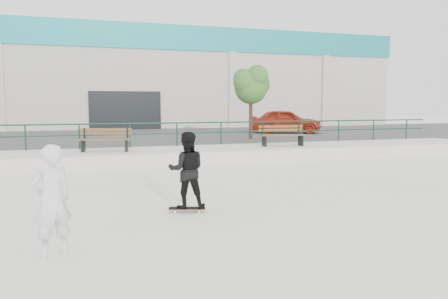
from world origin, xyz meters
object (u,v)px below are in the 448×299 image
object	(u,v)px
seated_skater	(51,200)
red_car	(286,121)
skateboard	(187,209)
tree	(251,84)
standing_skater	(187,170)
bench_left	(105,140)
bench_right	(282,135)

from	to	relation	value
seated_skater	red_car	bearing A→B (deg)	-153.87
red_car	skateboard	bearing A→B (deg)	172.34
tree	seated_skater	xyz separation A→B (m)	(-8.77, -14.19, -2.47)
standing_skater	bench_left	bearing A→B (deg)	-70.21
bench_right	standing_skater	size ratio (longest dim) A/B	1.24
red_car	tree	bearing A→B (deg)	158.19
seated_skater	tree	bearing A→B (deg)	-150.48
seated_skater	bench_right	bearing A→B (deg)	-159.14
skateboard	standing_skater	world-z (taller)	standing_skater
bench_left	seated_skater	world-z (taller)	seated_skater
bench_left	bench_right	world-z (taller)	bench_right
tree	red_car	size ratio (longest dim) A/B	0.87
standing_skater	bench_right	bearing A→B (deg)	-116.03
bench_left	standing_skater	xyz separation A→B (m)	(1.32, -8.24, -0.03)
tree	bench_left	bearing A→B (deg)	-152.41
skateboard	bench_left	bearing A→B (deg)	115.28
bench_right	tree	xyz separation A→B (m)	(0.11, 4.01, 2.38)
bench_left	standing_skater	distance (m)	8.35
skateboard	seated_skater	size ratio (longest dim) A/B	0.47
tree	standing_skater	distance (m)	13.88
tree	skateboard	distance (m)	14.05
bench_left	tree	distance (m)	8.82
tree	red_car	xyz separation A→B (m)	(3.67, 3.50, -2.09)
bench_right	seated_skater	distance (m)	13.36
seated_skater	skateboard	bearing A→B (deg)	-170.71
bench_left	tree	size ratio (longest dim) A/B	0.54
red_car	skateboard	size ratio (longest dim) A/B	5.42
red_car	seated_skater	world-z (taller)	red_car
skateboard	seated_skater	distance (m)	3.36
bench_left	skateboard	bearing A→B (deg)	-68.90
bench_right	seated_skater	xyz separation A→B (m)	(-8.66, -10.18, -0.09)
skateboard	seated_skater	xyz separation A→B (m)	(-2.57, -2.01, 0.79)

